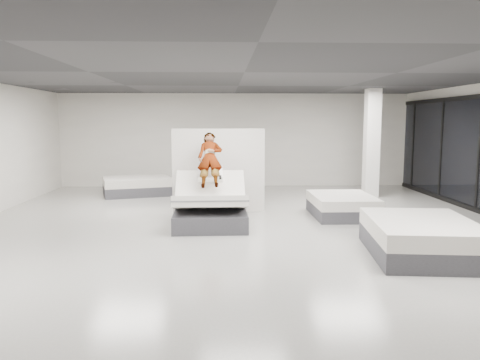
% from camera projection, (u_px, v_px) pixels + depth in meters
% --- Properties ---
extents(room, '(14.00, 14.04, 3.20)m').
position_uv_depth(room, '(244.00, 155.00, 9.27)').
color(room, '#A4A29A').
rests_on(room, ground).
extents(hero_bed, '(1.59, 2.08, 1.25)m').
position_uv_depth(hero_bed, '(210.00, 207.00, 10.19)').
color(hero_bed, '#3D3D42').
rests_on(hero_bed, floor).
extents(person, '(0.59, 1.35, 1.35)m').
position_uv_depth(person, '(210.00, 168.00, 10.40)').
color(person, slate).
rests_on(person, hero_bed).
extents(remote, '(0.05, 0.14, 0.08)m').
position_uv_depth(remote, '(220.00, 177.00, 10.09)').
color(remote, black).
rests_on(remote, person).
extents(divider_panel, '(2.27, 0.45, 2.08)m').
position_uv_depth(divider_panel, '(219.00, 171.00, 11.48)').
color(divider_panel, silver).
rests_on(divider_panel, floor).
extents(flat_bed_right_far, '(1.40, 1.86, 0.51)m').
position_uv_depth(flat_bed_right_far, '(342.00, 206.00, 11.16)').
color(flat_bed_right_far, '#3D3D42').
rests_on(flat_bed_right_far, floor).
extents(flat_bed_right_near, '(1.90, 2.39, 0.61)m').
position_uv_depth(flat_bed_right_near, '(421.00, 238.00, 7.88)').
color(flat_bed_right_near, '#3D3D42').
rests_on(flat_bed_right_near, floor).
extents(flat_bed_left_far, '(2.32, 1.99, 0.54)m').
position_uv_depth(flat_bed_left_far, '(137.00, 186.00, 14.43)').
color(flat_bed_left_far, '#3D3D42').
rests_on(flat_bed_left_far, floor).
extents(column, '(0.40, 0.40, 3.20)m').
position_uv_depth(column, '(372.00, 143.00, 13.88)').
color(column, white).
rests_on(column, floor).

